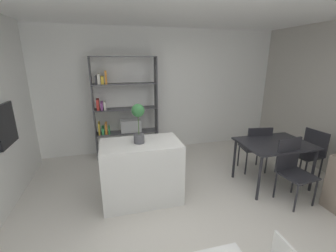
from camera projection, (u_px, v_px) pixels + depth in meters
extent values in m
plane|color=beige|center=(186.00, 219.00, 3.06)|extent=(8.46, 8.46, 0.00)
cube|color=white|center=(150.00, 92.00, 5.12)|extent=(6.16, 0.06, 2.75)
cube|color=black|center=(6.00, 125.00, 3.20)|extent=(0.04, 0.57, 0.61)
cube|color=silver|center=(142.00, 171.00, 3.38)|extent=(1.16, 0.68, 0.93)
cylinder|color=#4C4C51|center=(139.00, 139.00, 3.22)|extent=(0.15, 0.15, 0.13)
cylinder|color=#476633|center=(139.00, 125.00, 3.16)|extent=(0.01, 0.01, 0.28)
sphere|color=#2F6A37|center=(138.00, 110.00, 3.10)|extent=(0.18, 0.18, 0.18)
cube|color=#4C4C51|center=(94.00, 110.00, 4.63)|extent=(0.02, 0.30, 2.15)
cube|color=#4C4C51|center=(156.00, 107.00, 4.95)|extent=(0.02, 0.30, 2.15)
cube|color=#4C4C51|center=(123.00, 57.00, 4.49)|extent=(1.34, 0.30, 0.02)
cube|color=#4C4C51|center=(128.00, 154.00, 5.10)|extent=(1.34, 0.30, 0.02)
cube|color=#4C4C51|center=(127.00, 132.00, 4.95)|extent=(1.30, 0.30, 0.02)
cube|color=#4C4C51|center=(126.00, 109.00, 4.79)|extent=(1.30, 0.30, 0.02)
cube|color=#4C4C51|center=(125.00, 84.00, 4.64)|extent=(1.30, 0.30, 0.02)
cube|color=gold|center=(99.00, 128.00, 4.77)|extent=(0.03, 0.24, 0.24)
cube|color=#338E4C|center=(103.00, 130.00, 4.80)|extent=(0.06, 0.24, 0.14)
cube|color=orange|center=(106.00, 128.00, 4.80)|extent=(0.04, 0.24, 0.22)
cube|color=#338E4C|center=(109.00, 130.00, 4.83)|extent=(0.03, 0.24, 0.14)
cube|color=red|center=(98.00, 104.00, 4.62)|extent=(0.05, 0.24, 0.22)
cube|color=#8E4793|center=(102.00, 106.00, 4.65)|extent=(0.05, 0.24, 0.16)
cube|color=silver|center=(105.00, 105.00, 4.66)|extent=(0.04, 0.24, 0.17)
cube|color=#38383D|center=(96.00, 80.00, 4.48)|extent=(0.03, 0.24, 0.16)
cube|color=silver|center=(99.00, 79.00, 4.49)|extent=(0.05, 0.24, 0.20)
cube|color=gold|center=(102.00, 80.00, 4.51)|extent=(0.06, 0.24, 0.15)
cube|color=orange|center=(106.00, 77.00, 4.51)|extent=(0.04, 0.24, 0.26)
cube|color=#B7BABC|center=(131.00, 126.00, 4.93)|extent=(0.44, 0.26, 0.26)
cube|color=#232328|center=(275.00, 143.00, 3.72)|extent=(1.12, 0.83, 0.03)
cylinder|color=#232328|center=(259.00, 178.00, 3.38)|extent=(0.04, 0.04, 0.74)
cylinder|color=#232328|center=(313.00, 170.00, 3.62)|extent=(0.04, 0.04, 0.74)
cylinder|color=#232328|center=(234.00, 159.00, 4.04)|extent=(0.04, 0.04, 0.74)
cylinder|color=#232328|center=(281.00, 153.00, 4.28)|extent=(0.04, 0.04, 0.74)
cube|color=#232328|center=(305.00, 155.00, 3.96)|extent=(0.49, 0.48, 0.03)
cube|color=#232328|center=(316.00, 142.00, 3.97)|extent=(0.08, 0.43, 0.41)
cylinder|color=#232328|center=(286.00, 164.00, 4.13)|extent=(0.03, 0.03, 0.46)
cylinder|color=#232328|center=(305.00, 174.00, 3.80)|extent=(0.03, 0.03, 0.46)
cylinder|color=#232328|center=(301.00, 161.00, 4.26)|extent=(0.03, 0.03, 0.46)
cylinder|color=#232328|center=(320.00, 170.00, 3.93)|extent=(0.03, 0.03, 0.46)
cube|color=#232328|center=(253.00, 148.00, 4.30)|extent=(0.51, 0.48, 0.03)
cube|color=#232328|center=(260.00, 140.00, 4.05)|extent=(0.45, 0.10, 0.44)
cylinder|color=#232328|center=(257.00, 155.00, 4.55)|extent=(0.03, 0.03, 0.45)
cylinder|color=#232328|center=(238.00, 156.00, 4.51)|extent=(0.03, 0.03, 0.45)
cylinder|color=#232328|center=(266.00, 162.00, 4.22)|extent=(0.03, 0.03, 0.45)
cylinder|color=#232328|center=(246.00, 163.00, 4.18)|extent=(0.03, 0.03, 0.45)
cube|color=#232328|center=(297.00, 175.00, 3.31)|extent=(0.48, 0.48, 0.03)
cube|color=#232328|center=(288.00, 154.00, 3.41)|extent=(0.44, 0.08, 0.50)
cylinder|color=#232328|center=(296.00, 198.00, 3.14)|extent=(0.03, 0.03, 0.44)
cylinder|color=#232328|center=(315.00, 193.00, 3.27)|extent=(0.03, 0.03, 0.44)
cylinder|color=#232328|center=(275.00, 185.00, 3.47)|extent=(0.03, 0.03, 0.44)
cylinder|color=#232328|center=(293.00, 181.00, 3.60)|extent=(0.03, 0.03, 0.44)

